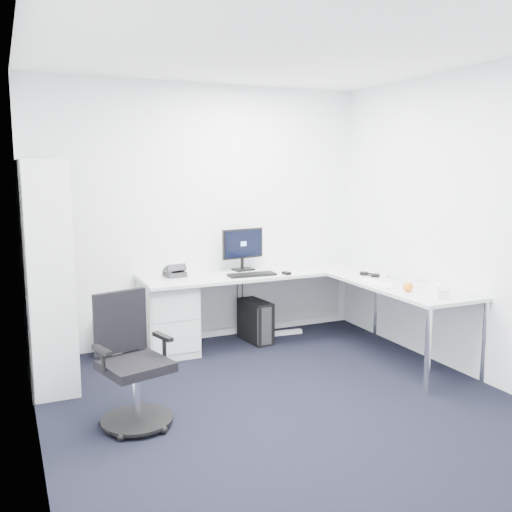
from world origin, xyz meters
name	(u,v)px	position (x,y,z in m)	size (l,w,h in m)	color
ground	(294,413)	(0.00, 0.00, 0.00)	(4.20, 4.20, 0.00)	black
ceiling	(299,42)	(0.00, 0.00, 2.70)	(4.20, 4.20, 0.00)	white
wall_back	(202,215)	(0.00, 2.10, 1.35)	(3.60, 0.02, 2.70)	white
wall_left	(30,253)	(-1.80, 0.00, 1.35)	(0.02, 4.20, 2.70)	white
wall_right	(483,226)	(1.80, 0.00, 1.35)	(0.02, 4.20, 2.70)	white
l_desk	(278,314)	(0.55, 1.40, 0.38)	(2.59, 1.45, 0.76)	#BBBEBD
drawer_pedestal	(167,315)	(-0.49, 1.80, 0.38)	(0.50, 0.62, 0.77)	#BBBEBD
bookshelf	(46,274)	(-1.62, 1.45, 0.96)	(0.37, 0.96, 1.91)	silver
task_chair	(135,362)	(-1.14, 0.28, 0.48)	(0.54, 0.54, 0.96)	black
black_pc_tower	(256,321)	(0.47, 1.77, 0.22)	(0.20, 0.45, 0.44)	black
beige_pc_tower	(108,339)	(-1.06, 1.89, 0.18)	(0.17, 0.39, 0.37)	beige
power_strip	(286,333)	(0.87, 1.85, 0.02)	(0.37, 0.06, 0.04)	white
monitor	(243,249)	(0.38, 1.90, 0.99)	(0.48, 0.15, 0.46)	black
black_keyboard	(252,275)	(0.34, 1.58, 0.77)	(0.48, 0.17, 0.02)	black
mouse	(286,273)	(0.69, 1.50, 0.77)	(0.06, 0.09, 0.03)	black
desk_phone	(175,271)	(-0.40, 1.82, 0.82)	(0.19, 0.19, 0.13)	#27272A
laptop	(406,268)	(1.66, 0.80, 0.87)	(0.33, 0.32, 0.23)	silver
white_keyboard	(377,283)	(1.25, 0.72, 0.77)	(0.13, 0.46, 0.02)	white
headphones	(370,273)	(1.43, 1.08, 0.78)	(0.13, 0.21, 0.05)	black
orange_fruit	(408,287)	(1.31, 0.34, 0.80)	(0.09, 0.09, 0.09)	orange
tissue_box	(436,292)	(1.41, 0.10, 0.79)	(0.11, 0.21, 0.07)	white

